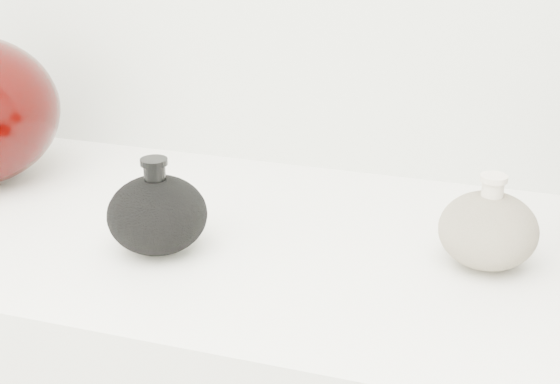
% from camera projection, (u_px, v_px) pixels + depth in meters
% --- Properties ---
extents(black_gourd_vase, '(0.15, 0.15, 0.11)m').
position_uv_depth(black_gourd_vase, '(157.00, 214.00, 0.90)').
color(black_gourd_vase, black).
rests_on(black_gourd_vase, display_counter).
extents(cream_gourd_vase, '(0.13, 0.13, 0.11)m').
position_uv_depth(cream_gourd_vase, '(488.00, 229.00, 0.87)').
color(cream_gourd_vase, beige).
rests_on(cream_gourd_vase, display_counter).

